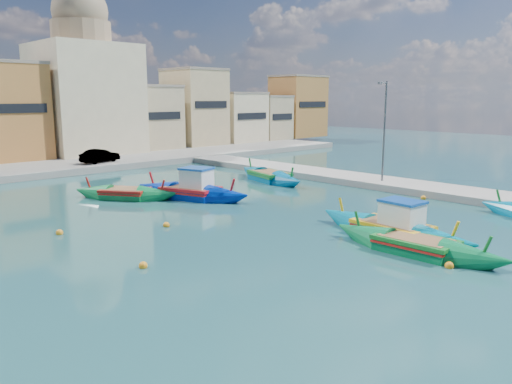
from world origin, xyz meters
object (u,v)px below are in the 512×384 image
luzzu_cyan_mid (270,177)px  luzzu_turquoise_cabin (393,230)px  church_block (84,83)px  quay_street_lamp (384,131)px  luzzu_green (125,195)px  luzzu_blue_cabin (191,193)px  luzzu_blue_south (415,247)px

luzzu_cyan_mid → luzzu_turquoise_cabin: bearing=-115.3°
church_block → luzzu_cyan_mid: bearing=-82.6°
luzzu_turquoise_cabin → luzzu_cyan_mid: 17.80m
quay_street_lamp → church_block: bearing=102.3°
luzzu_green → luzzu_blue_cabin: bearing=-42.4°
luzzu_turquoise_cabin → luzzu_green: luzzu_turquoise_cabin is taller
quay_street_lamp → luzzu_turquoise_cabin: size_ratio=0.85×
quay_street_lamp → luzzu_blue_cabin: size_ratio=0.84×
luzzu_cyan_mid → luzzu_blue_south: bearing=-116.8°
luzzu_blue_cabin → luzzu_cyan_mid: bearing=8.6°
luzzu_blue_cabin → church_block: bearing=78.2°
luzzu_turquoise_cabin → luzzu_cyan_mid: (7.60, 16.09, -0.07)m
luzzu_turquoise_cabin → luzzu_blue_cabin: luzzu_blue_cabin is taller
luzzu_blue_cabin → luzzu_cyan_mid: 9.17m
luzzu_turquoise_cabin → luzzu_green: 18.39m
luzzu_blue_cabin → luzzu_green: size_ratio=1.28×
quay_street_lamp → luzzu_blue_south: bearing=-142.8°
luzzu_green → quay_street_lamp: bearing=-30.7°
luzzu_cyan_mid → luzzu_blue_cabin: bearing=-171.4°
luzzu_turquoise_cabin → luzzu_blue_south: bearing=-127.1°
church_block → luzzu_blue_cabin: church_block is taller
quay_street_lamp → luzzu_cyan_mid: 9.93m
church_block → luzzu_blue_south: (-5.84, -44.10, -8.15)m
luzzu_blue_cabin → luzzu_blue_south: size_ratio=1.11×
church_block → luzzu_blue_south: 45.22m
church_block → luzzu_blue_south: church_block is taller
church_block → luzzu_green: (-9.03, -24.23, -8.15)m
church_block → luzzu_turquoise_cabin: church_block is taller
church_block → luzzu_cyan_mid: church_block is taller
quay_street_lamp → luzzu_blue_south: quay_street_lamp is taller
luzzu_cyan_mid → luzzu_green: size_ratio=1.28×
church_block → quay_street_lamp: size_ratio=2.39×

